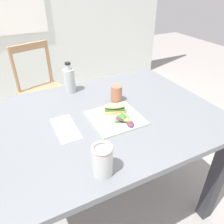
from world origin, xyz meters
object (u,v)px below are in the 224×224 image
chair_wooden_far (43,91)px  fork_on_napkin (65,126)px  plate_lunch (115,118)px  bottle_cold_brew (70,81)px  sandwich_half_front (115,108)px  cup_extra_side (116,94)px  dining_table (105,133)px  mason_jar_iced_tea (103,161)px

chair_wooden_far → fork_on_napkin: chair_wooden_far is taller
chair_wooden_far → plate_lunch: chair_wooden_far is taller
plate_lunch → bottle_cold_brew: bearing=105.2°
chair_wooden_far → sandwich_half_front: size_ratio=7.12×
chair_wooden_far → cup_extra_side: size_ratio=8.86×
chair_wooden_far → cup_extra_side: chair_wooden_far is taller
dining_table → cup_extra_side: size_ratio=12.51×
chair_wooden_far → fork_on_napkin: size_ratio=4.69×
fork_on_napkin → bottle_cold_brew: bottle_cold_brew is taller
plate_lunch → chair_wooden_far: bearing=99.7°
chair_wooden_far → sandwich_half_front: 1.13m
chair_wooden_far → dining_table: bearing=-81.6°
fork_on_napkin → cup_extra_side: (0.35, 0.11, 0.04)m
chair_wooden_far → cup_extra_side: 1.03m
dining_table → mason_jar_iced_tea: 0.44m
chair_wooden_far → fork_on_napkin: 1.09m
bottle_cold_brew → cup_extra_side: bottle_cold_brew is taller
dining_table → mason_jar_iced_tea: (-0.18, -0.36, 0.18)m
sandwich_half_front → mason_jar_iced_tea: size_ratio=0.96×
fork_on_napkin → mason_jar_iced_tea: 0.36m
chair_wooden_far → fork_on_napkin: (-0.07, -1.05, 0.30)m
sandwich_half_front → fork_on_napkin: 0.28m
mason_jar_iced_tea → chair_wooden_far: bearing=89.0°
bottle_cold_brew → cup_extra_side: bearing=-50.1°
sandwich_half_front → fork_on_napkin: size_ratio=0.66×
dining_table → fork_on_napkin: size_ratio=6.62×
plate_lunch → cup_extra_side: (0.09, 0.17, 0.04)m
dining_table → mason_jar_iced_tea: size_ratio=9.64×
bottle_cold_brew → chair_wooden_far: bearing=96.4°
fork_on_napkin → cup_extra_side: bearing=17.9°
plate_lunch → cup_extra_side: 0.20m
fork_on_napkin → dining_table: bearing=2.3°
plate_lunch → fork_on_napkin: plate_lunch is taller
chair_wooden_far → plate_lunch: bearing=-80.3°
fork_on_napkin → sandwich_half_front: bearing=-2.7°
cup_extra_side → mason_jar_iced_tea: bearing=-123.3°
dining_table → chair_wooden_far: 1.06m
chair_wooden_far → mason_jar_iced_tea: (-0.02, -1.40, 0.35)m
mason_jar_iced_tea → cup_extra_side: (0.31, 0.47, -0.01)m
cup_extra_side → plate_lunch: bearing=-119.4°
cup_extra_side → chair_wooden_far: bearing=106.8°
bottle_cold_brew → mason_jar_iced_tea: bottle_cold_brew is taller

